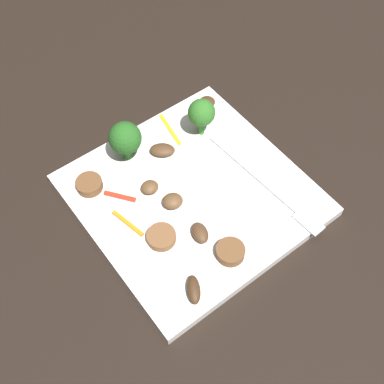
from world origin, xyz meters
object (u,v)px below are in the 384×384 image
sausage_slice_2 (89,184)px  plate (192,195)px  fork (271,190)px  mushroom_2 (175,203)px  mushroom_3 (150,187)px  sausage_slice_0 (161,237)px  mushroom_1 (162,150)px  mushroom_5 (207,102)px  sausage_slice_1 (230,252)px  mushroom_0 (194,290)px  broccoli_floret_0 (202,113)px  pepper_strip_0 (128,223)px  pepper_strip_1 (120,196)px  pepper_strip_2 (170,129)px  mushroom_4 (200,233)px  broccoli_floret_1 (125,138)px

sausage_slice_2 → plate: bearing=49.5°
fork → mushroom_2: size_ratio=7.55×
sausage_slice_2 → mushroom_3: (0.05, 0.05, -0.00)m
fork → sausage_slice_0: (-0.03, -0.14, 0.00)m
mushroom_1 → mushroom_2: 0.08m
mushroom_5 → sausage_slice_1: bearing=-31.9°
mushroom_0 → mushroom_3: (-0.13, 0.04, -0.00)m
broccoli_floret_0 → mushroom_0: broccoli_floret_0 is taller
sausage_slice_1 → pepper_strip_0: (-0.10, -0.07, -0.00)m
mushroom_1 → pepper_strip_1: 0.08m
mushroom_1 → pepper_strip_2: size_ratio=0.56×
mushroom_3 → mushroom_4: same height
mushroom_3 → mushroom_5: bearing=115.9°
mushroom_5 → sausage_slice_2: bearing=-83.7°
sausage_slice_1 → broccoli_floret_1: bearing=-175.3°
plate → mushroom_4: size_ratio=9.22×
mushroom_0 → fork: bearing=106.7°
broccoli_floret_0 → pepper_strip_0: bearing=-69.1°
sausage_slice_0 → mushroom_1: (-0.10, 0.07, 0.00)m
mushroom_1 → plate: bearing=-5.3°
sausage_slice_2 → mushroom_4: (0.13, 0.06, 0.00)m
fork → broccoli_floret_0: 0.13m
fork → mushroom_3: bearing=-131.1°
sausage_slice_0 → mushroom_5: (-0.13, 0.17, -0.00)m
broccoli_floret_1 → mushroom_2: broccoli_floret_1 is taller
fork → mushroom_2: (-0.05, -0.10, 0.01)m
sausage_slice_2 → mushroom_5: bearing=96.3°
mushroom_3 → pepper_strip_0: 0.05m
sausage_slice_1 → pepper_strip_1: (-0.13, -0.06, -0.00)m
mushroom_2 → mushroom_3: (-0.04, -0.01, -0.00)m
sausage_slice_1 → mushroom_4: same height
sausage_slice_1 → pepper_strip_2: (-0.18, 0.05, -0.00)m
mushroom_4 → pepper_strip_0: 0.08m
pepper_strip_2 → plate: bearing=-20.9°
sausage_slice_0 → pepper_strip_1: sausage_slice_0 is taller
mushroom_1 → mushroom_2: bearing=-25.3°
sausage_slice_0 → mushroom_2: size_ratio=1.37×
sausage_slice_1 → mushroom_3: same height
mushroom_3 → pepper_strip_2: 0.10m
sausage_slice_2 → pepper_strip_1: size_ratio=0.81×
sausage_slice_2 → pepper_strip_1: (0.03, 0.02, -0.00)m
sausage_slice_2 → mushroom_4: bearing=26.1°
pepper_strip_0 → sausage_slice_2: bearing=-173.5°
sausage_slice_1 → mushroom_1: size_ratio=1.02×
sausage_slice_0 → pepper_strip_0: bearing=-153.5°
mushroom_4 → sausage_slice_1: bearing=16.8°
sausage_slice_0 → sausage_slice_1: 0.08m
sausage_slice_1 → mushroom_2: (-0.09, -0.01, 0.00)m
mushroom_0 → pepper_strip_0: (-0.11, -0.01, -0.00)m
broccoli_floret_1 → plate: bearing=19.3°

